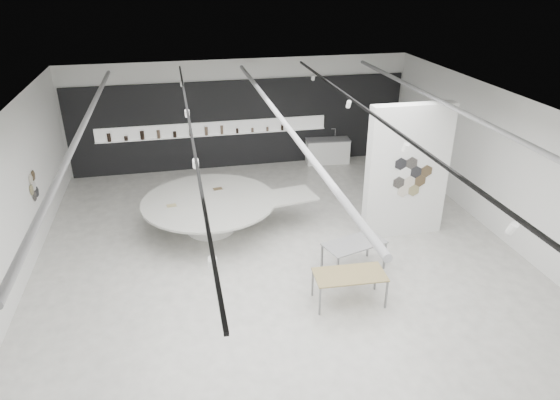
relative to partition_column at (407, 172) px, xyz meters
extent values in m
cube|color=beige|center=(-3.50, -1.00, -1.80)|extent=(12.00, 14.00, 0.01)
cube|color=silver|center=(-3.50, -1.00, 2.01)|extent=(12.00, 14.00, 0.01)
cube|color=white|center=(-3.50, 6.01, 0.10)|extent=(12.00, 0.01, 3.80)
cube|color=white|center=(2.50, -1.00, 0.10)|extent=(0.01, 14.00, 3.80)
cube|color=white|center=(-9.51, -1.00, 0.10)|extent=(0.01, 14.00, 3.80)
cylinder|color=#939396|center=(-7.70, -0.50, 1.82)|extent=(0.12, 12.00, 0.12)
cylinder|color=#939396|center=(-3.50, -0.50, 1.82)|extent=(0.12, 12.00, 0.12)
cylinder|color=#939396|center=(0.70, -0.50, 1.82)|extent=(0.12, 12.00, 0.12)
cube|color=black|center=(-5.50, -1.00, 1.90)|extent=(0.05, 13.00, 0.06)
cylinder|color=white|center=(-5.50, -6.00, 1.72)|extent=(0.11, 0.18, 0.21)
cylinder|color=white|center=(-5.50, -2.70, 1.72)|extent=(0.11, 0.18, 0.21)
cylinder|color=white|center=(-5.50, 0.60, 1.72)|extent=(0.11, 0.18, 0.21)
cylinder|color=white|center=(-5.50, 3.90, 1.72)|extent=(0.11, 0.18, 0.21)
cube|color=black|center=(-1.50, -1.00, 1.90)|extent=(0.05, 13.00, 0.06)
cylinder|color=white|center=(-1.50, -6.00, 1.72)|extent=(0.11, 0.18, 0.21)
cylinder|color=white|center=(-1.50, -2.70, 1.72)|extent=(0.11, 0.18, 0.21)
cylinder|color=white|center=(-1.50, 0.60, 1.72)|extent=(0.11, 0.18, 0.21)
cylinder|color=white|center=(-1.50, 3.90, 1.72)|extent=(0.11, 0.18, 0.21)
cylinder|color=black|center=(-9.47, 1.50, -0.45)|extent=(0.03, 0.28, 0.28)
cylinder|color=black|center=(-9.47, 1.76, -0.45)|extent=(0.03, 0.28, 0.28)
cylinder|color=white|center=(-9.47, 1.63, -0.22)|extent=(0.03, 0.28, 0.28)
cylinder|color=#8A8155|center=(-9.47, 1.37, -0.22)|extent=(0.03, 0.28, 0.28)
cylinder|color=beige|center=(-9.47, 1.50, 0.01)|extent=(0.03, 0.28, 0.28)
cylinder|color=brown|center=(-9.47, 1.76, 0.01)|extent=(0.03, 0.28, 0.28)
cube|color=black|center=(-3.50, 5.94, -0.25)|extent=(11.80, 0.10, 3.10)
cube|color=white|center=(-4.50, 5.87, -0.32)|extent=(8.00, 0.06, 0.46)
cube|color=white|center=(-4.50, 5.81, -0.54)|extent=(8.00, 0.18, 0.02)
cylinder|color=black|center=(-8.03, 5.81, -0.39)|extent=(0.13, 0.13, 0.29)
cylinder|color=black|center=(-7.49, 5.81, -0.46)|extent=(0.13, 0.13, 0.15)
cylinder|color=black|center=(-6.94, 5.81, -0.38)|extent=(0.14, 0.14, 0.30)
cylinder|color=brown|center=(-6.40, 5.81, -0.39)|extent=(0.12, 0.12, 0.29)
cylinder|color=black|center=(-5.86, 5.81, -0.43)|extent=(0.12, 0.12, 0.21)
cylinder|color=black|center=(-5.31, 5.81, -0.41)|extent=(0.10, 0.10, 0.25)
cylinder|color=brown|center=(-4.77, 5.81, -0.38)|extent=(0.12, 0.12, 0.30)
cylinder|color=brown|center=(-4.23, 5.81, -0.38)|extent=(0.10, 0.10, 0.31)
cylinder|color=black|center=(-3.69, 5.81, -0.45)|extent=(0.09, 0.09, 0.17)
cylinder|color=brown|center=(-3.14, 5.81, -0.45)|extent=(0.10, 0.10, 0.16)
cylinder|color=brown|center=(-2.60, 5.81, -0.46)|extent=(0.09, 0.09, 0.15)
cylinder|color=black|center=(-2.06, 5.81, -0.43)|extent=(0.09, 0.09, 0.21)
cube|color=white|center=(0.00, 0.00, 0.00)|extent=(2.20, 0.35, 3.60)
cylinder|color=beige|center=(0.00, -0.19, -0.20)|extent=(0.34, 0.03, 0.34)
cylinder|color=brown|center=(0.30, -0.19, -0.20)|extent=(0.34, 0.03, 0.34)
cylinder|color=black|center=(-0.30, -0.19, -0.20)|extent=(0.34, 0.03, 0.34)
cylinder|color=black|center=(0.15, -0.19, 0.06)|extent=(0.34, 0.03, 0.34)
cylinder|color=white|center=(-0.15, -0.19, 0.06)|extent=(0.34, 0.03, 0.34)
cylinder|color=#8A8155|center=(0.15, -0.19, -0.46)|extent=(0.34, 0.03, 0.34)
cylinder|color=beige|center=(-0.15, -0.19, -0.46)|extent=(0.34, 0.03, 0.34)
cylinder|color=brown|center=(0.45, -0.19, 0.06)|extent=(0.34, 0.03, 0.34)
cylinder|color=black|center=(0.00, -0.19, 0.32)|extent=(0.34, 0.03, 0.34)
cylinder|color=black|center=(-0.30, -0.19, 0.32)|extent=(0.34, 0.03, 0.34)
cylinder|color=white|center=(-5.09, 1.25, -1.37)|extent=(1.51, 1.51, 0.86)
cylinder|color=#ACACA3|center=(-5.09, 1.25, -0.91)|extent=(4.18, 4.18, 0.06)
cube|color=#ACACA3|center=(-3.01, 1.07, -0.90)|extent=(1.76, 1.26, 0.06)
cube|color=#8A8155|center=(-6.09, 1.09, -0.87)|extent=(0.28, 0.22, 0.01)
cube|color=brown|center=(-4.79, 1.91, -0.87)|extent=(0.28, 0.22, 0.01)
cube|color=olive|center=(-2.43, -2.66, -1.10)|extent=(1.56, 0.84, 0.03)
cube|color=slate|center=(-3.18, -2.97, -1.46)|extent=(0.04, 0.04, 0.69)
cube|color=slate|center=(-3.14, -2.28, -1.46)|extent=(0.04, 0.04, 0.69)
cube|color=slate|center=(-1.73, -3.04, -1.46)|extent=(0.04, 0.04, 0.69)
cube|color=slate|center=(-1.69, -2.35, -1.46)|extent=(0.04, 0.04, 0.69)
cube|color=gray|center=(-1.91, -1.48, -1.06)|extent=(1.61, 1.12, 0.03)
cube|color=slate|center=(-2.47, -1.99, -1.44)|extent=(0.05, 0.05, 0.72)
cube|color=slate|center=(-2.66, -1.37, -1.44)|extent=(0.05, 0.05, 0.72)
cube|color=slate|center=(-1.15, -1.59, -1.44)|extent=(0.05, 0.05, 0.72)
cube|color=slate|center=(-1.34, -0.97, -1.44)|extent=(0.05, 0.05, 0.72)
cube|color=white|center=(-0.41, 5.52, -1.36)|extent=(1.60, 0.70, 0.87)
cube|color=gray|center=(-0.41, 5.52, -0.91)|extent=(1.64, 0.74, 0.03)
cylinder|color=silver|center=(-0.11, 5.64, -0.72)|extent=(0.03, 0.03, 0.35)
cylinder|color=silver|center=(-0.18, 5.65, -0.56)|extent=(0.16, 0.04, 0.02)
camera|label=1|loc=(-5.77, -11.06, 4.94)|focal=32.00mm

